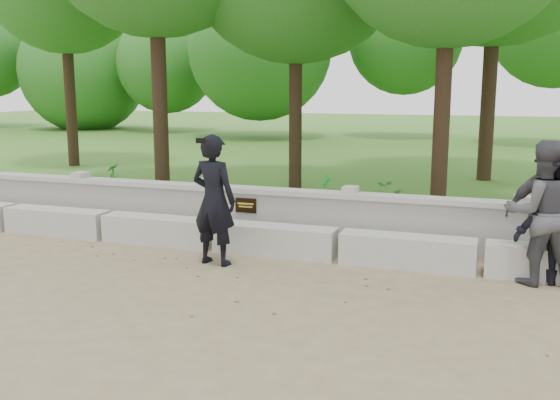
{
  "coord_description": "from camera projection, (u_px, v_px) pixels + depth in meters",
  "views": [
    {
      "loc": [
        4.11,
        -6.79,
        2.53
      ],
      "look_at": [
        1.3,
        1.29,
        0.97
      ],
      "focal_mm": 40.0,
      "sensor_mm": 36.0,
      "label": 1
    }
  ],
  "objects": [
    {
      "name": "ground",
      "position": [
        153.0,
        284.0,
        8.09
      ],
      "size": [
        80.0,
        80.0,
        0.0
      ],
      "primitive_type": "plane",
      "color": "#8F7C57",
      "rests_on": "ground"
    },
    {
      "name": "lawn",
      "position": [
        367.0,
        159.0,
        21.08
      ],
      "size": [
        40.0,
        22.0,
        0.25
      ],
      "primitive_type": "cube",
      "color": "#3B6A24",
      "rests_on": "ground"
    },
    {
      "name": "concrete_bench",
      "position": [
        215.0,
        235.0,
        9.82
      ],
      "size": [
        11.9,
        0.45,
        0.45
      ],
      "color": "#B2B0A8",
      "rests_on": "ground"
    },
    {
      "name": "parapet_wall",
      "position": [
        233.0,
        212.0,
        10.42
      ],
      "size": [
        12.5,
        0.35,
        0.9
      ],
      "color": "#A7A59E",
      "rests_on": "ground"
    },
    {
      "name": "man_main",
      "position": [
        214.0,
        200.0,
        8.87
      ],
      "size": [
        0.74,
        0.67,
        1.88
      ],
      "color": "black",
      "rests_on": "ground"
    },
    {
      "name": "visitor_left",
      "position": [
        541.0,
        213.0,
        7.98
      ],
      "size": [
        1.06,
        0.91,
        1.87
      ],
      "color": "#424248",
      "rests_on": "ground"
    },
    {
      "name": "visitor_mid",
      "position": [
        558.0,
        214.0,
        8.01
      ],
      "size": [
        1.36,
        1.21,
        1.83
      ],
      "color": "black",
      "rests_on": "ground"
    },
    {
      "name": "visitor_right",
      "position": [
        548.0,
        215.0,
        8.05
      ],
      "size": [
        1.09,
        0.55,
        1.78
      ],
      "color": "#46464B",
      "rests_on": "ground"
    },
    {
      "name": "shrub_a",
      "position": [
        1.0,
        184.0,
        12.84
      ],
      "size": [
        0.35,
        0.39,
        0.61
      ],
      "primitive_type": "imported",
      "rotation": [
        0.0,
        0.0,
        1.05
      ],
      "color": "green",
      "rests_on": "lawn"
    },
    {
      "name": "shrub_b",
      "position": [
        322.0,
        191.0,
        11.85
      ],
      "size": [
        0.35,
        0.41,
        0.65
      ],
      "primitive_type": "imported",
      "rotation": [
        0.0,
        0.0,
        1.76
      ],
      "color": "green",
      "rests_on": "lawn"
    },
    {
      "name": "shrub_c",
      "position": [
        392.0,
        200.0,
        11.07
      ],
      "size": [
        0.7,
        0.67,
        0.6
      ],
      "primitive_type": "imported",
      "rotation": [
        0.0,
        0.0,
        3.66
      ],
      "color": "green",
      "rests_on": "lawn"
    },
    {
      "name": "shrub_d",
      "position": [
        113.0,
        177.0,
        13.76
      ],
      "size": [
        0.37,
        0.4,
        0.62
      ],
      "primitive_type": "imported",
      "rotation": [
        0.0,
        0.0,
        4.91
      ],
      "color": "green",
      "rests_on": "lawn"
    }
  ]
}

